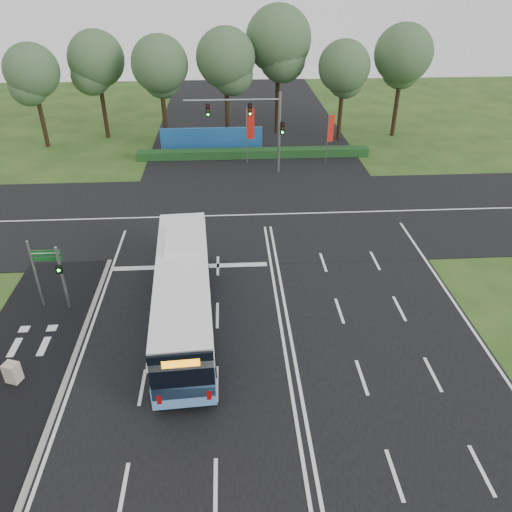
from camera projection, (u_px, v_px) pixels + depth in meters
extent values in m
plane|color=#244617|center=(279.00, 314.00, 26.82)|extent=(120.00, 120.00, 0.00)
cube|color=black|center=(279.00, 313.00, 26.81)|extent=(20.00, 120.00, 0.04)
cube|color=black|center=(263.00, 215.00, 37.08)|extent=(120.00, 14.00, 0.05)
cube|color=black|center=(22.00, 362.00, 23.59)|extent=(5.00, 18.00, 0.06)
cube|color=gray|center=(74.00, 359.00, 23.70)|extent=(0.25, 18.00, 0.12)
cube|color=#5A8FD0|center=(185.00, 305.00, 25.60)|extent=(3.40, 12.83, 1.16)
cube|color=black|center=(185.00, 313.00, 25.87)|extent=(3.37, 12.76, 0.32)
cube|color=black|center=(183.00, 288.00, 25.06)|extent=(3.28, 12.63, 1.00)
cube|color=white|center=(182.00, 277.00, 24.73)|extent=(3.40, 12.83, 0.37)
cube|color=white|center=(182.00, 271.00, 24.54)|extent=(3.31, 12.32, 0.37)
cube|color=white|center=(182.00, 240.00, 26.63)|extent=(1.88, 3.27, 0.26)
cube|color=black|center=(182.00, 377.00, 19.68)|extent=(2.57, 0.27, 2.33)
cube|color=orange|center=(181.00, 363.00, 19.26)|extent=(1.48, 0.15, 0.37)
cylinder|color=black|center=(164.00, 278.00, 28.84)|extent=(0.36, 1.12, 1.10)
cylinder|color=black|center=(207.00, 275.00, 29.09)|extent=(0.36, 1.12, 1.10)
cylinder|color=black|center=(158.00, 370.00, 22.35)|extent=(0.36, 1.12, 1.10)
cylinder|color=black|center=(213.00, 366.00, 22.60)|extent=(0.36, 1.12, 1.10)
cylinder|color=gray|center=(63.00, 279.00, 26.23)|extent=(0.15, 0.15, 3.85)
cube|color=black|center=(59.00, 269.00, 25.70)|extent=(0.32, 0.21, 0.44)
sphere|color=#19F233|center=(59.00, 270.00, 25.62)|extent=(0.15, 0.15, 0.15)
cylinder|color=gray|center=(36.00, 275.00, 26.33)|extent=(0.12, 0.12, 4.11)
cube|color=#0D4E19|center=(45.00, 253.00, 25.68)|extent=(1.54, 0.07, 0.31)
cube|color=#0D4E19|center=(47.00, 259.00, 25.86)|extent=(1.54, 0.07, 0.23)
cube|color=white|center=(45.00, 253.00, 25.65)|extent=(1.44, 0.02, 0.04)
cube|color=#BFB09A|center=(13.00, 373.00, 22.27)|extent=(0.76, 0.70, 1.04)
cylinder|color=gray|center=(247.00, 136.00, 45.14)|extent=(0.08, 0.08, 5.15)
cube|color=red|center=(251.00, 124.00, 44.65)|extent=(0.68, 0.17, 2.75)
cylinder|color=gray|center=(327.00, 139.00, 45.29)|extent=(0.07, 0.07, 4.52)
cube|color=red|center=(331.00, 129.00, 44.93)|extent=(0.57, 0.29, 2.41)
cylinder|color=gray|center=(279.00, 134.00, 42.67)|extent=(0.24, 0.24, 7.00)
cylinder|color=gray|center=(232.00, 100.00, 40.98)|extent=(8.00, 0.16, 0.16)
cube|color=black|center=(250.00, 109.00, 41.47)|extent=(0.32, 0.28, 1.05)
cube|color=black|center=(208.00, 110.00, 41.29)|extent=(0.32, 0.28, 1.05)
cube|color=black|center=(282.00, 128.00, 42.43)|extent=(0.32, 0.28, 1.05)
cube|color=#153B18|center=(253.00, 153.00, 47.59)|extent=(22.00, 1.20, 0.80)
cube|color=#1B5092|center=(212.00, 139.00, 49.17)|extent=(10.00, 0.30, 2.20)
cylinder|color=black|center=(41.00, 112.00, 48.87)|extent=(0.44, 0.44, 6.94)
sphere|color=#3A5331|center=(32.00, 71.00, 46.90)|extent=(5.12, 5.12, 5.12)
cylinder|color=black|center=(103.00, 101.00, 51.25)|extent=(0.44, 0.44, 7.50)
sphere|color=#3A5331|center=(96.00, 59.00, 49.12)|extent=(5.52, 5.52, 5.52)
cylinder|color=black|center=(164.00, 107.00, 49.50)|extent=(0.44, 0.44, 7.38)
sphere|color=#3A5331|center=(160.00, 64.00, 47.41)|extent=(5.44, 5.44, 5.44)
cylinder|color=black|center=(227.00, 103.00, 50.16)|extent=(0.44, 0.44, 7.78)
sphere|color=#3A5331|center=(226.00, 58.00, 47.95)|extent=(5.73, 5.73, 5.73)
cylinder|color=black|center=(277.00, 90.00, 52.34)|extent=(0.44, 0.44, 8.99)
sphere|color=#3A5331|center=(278.00, 39.00, 49.79)|extent=(6.63, 6.63, 6.63)
cylinder|color=black|center=(341.00, 106.00, 50.83)|extent=(0.44, 0.44, 6.93)
sphere|color=#3A5331|center=(344.00, 66.00, 48.86)|extent=(5.11, 5.11, 5.11)
cylinder|color=black|center=(397.00, 98.00, 51.72)|extent=(0.44, 0.44, 7.87)
sphere|color=#3A5331|center=(404.00, 53.00, 49.49)|extent=(5.80, 5.80, 5.80)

